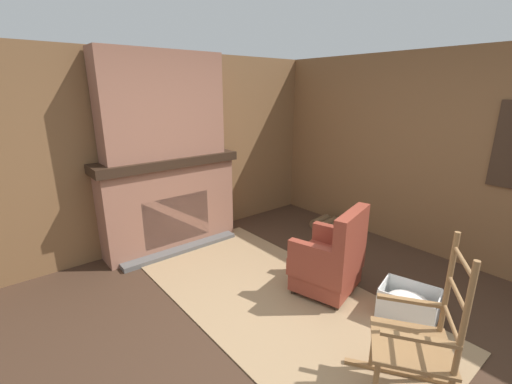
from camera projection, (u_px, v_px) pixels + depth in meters
ground_plane at (291, 332)px, 3.00m from camera, size 14.00×14.00×0.00m
wood_panel_wall_left at (159, 152)px, 4.48m from camera, size 0.06×5.53×2.50m
wood_panel_wall_back at (442, 157)px, 4.14m from camera, size 5.53×0.09×2.50m
fireplace_hearth at (170, 203)px, 4.49m from camera, size 0.60×1.85×1.22m
chimney_breast at (163, 106)px, 4.14m from camera, size 0.34×1.54×1.27m
area_rug at (274, 297)px, 3.49m from camera, size 3.38×1.64×0.01m
armchair at (330, 261)px, 3.50m from camera, size 0.74×0.77×0.93m
rocking_chair at (417, 350)px, 2.24m from camera, size 0.90×0.81×1.18m
firewood_stack at (329, 224)px, 5.20m from camera, size 0.48×0.42×0.14m
laundry_basket at (408, 304)px, 3.12m from camera, size 0.56×0.47×0.32m
oil_lamp_vase at (128, 155)px, 4.05m from camera, size 0.11×0.11×0.22m
storage_case at (195, 147)px, 4.60m from camera, size 0.14×0.23×0.15m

